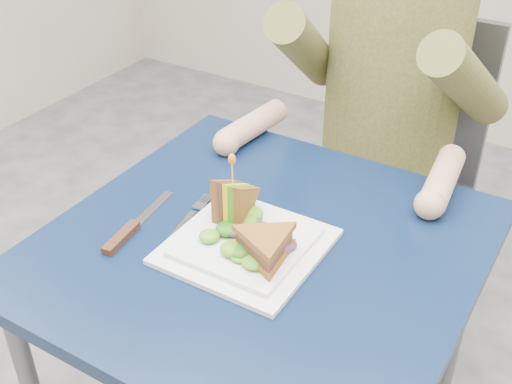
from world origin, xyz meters
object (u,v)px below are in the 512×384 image
Objects in this scene: table at (261,275)px; plate at (246,245)px; sandwich_upright at (233,202)px; diner at (395,42)px; chair at (394,159)px; knife at (127,232)px; sandwich_flat at (266,246)px; fork at (187,220)px.

plate is at bearing -112.26° from table.
plate is 1.89× the size of sandwich_upright.
diner is 0.67m from plate.
plate is (-0.01, -0.75, 0.20)m from chair.
sandwich_upright is at bearing 38.84° from knife.
plate is at bearing -38.62° from sandwich_upright.
sandwich_flat is at bearing -32.16° from sandwich_upright.
table is at bearing 7.09° from fork.
fork is (-0.15, -0.74, 0.19)m from chair.
sandwich_upright is at bearing 141.38° from plate.
chair is at bearing 84.45° from sandwich_upright.
plate is at bearing -91.13° from diner.
diner is 4.15× the size of fork.
table is 0.81× the size of chair.
table is 2.88× the size of plate.
fork is at bearing -101.69° from chair.
sandwich_flat is 0.27m from knife.
sandwich_upright reaches higher than sandwich_flat.
plate reaches higher than table.
sandwich_upright is (-0.07, 0.01, 0.13)m from table.
knife is (-0.22, -0.83, 0.20)m from chair.
plate reaches higher than fork.
diner is at bearing 76.30° from fork.
sandwich_flat is (0.05, -0.02, 0.04)m from plate.
chair is 5.18× the size of fork.
fork is (-0.14, 0.01, -0.01)m from plate.
chair is 0.39m from diner.
sandwich_flat is 0.77× the size of knife.
diner is 2.87× the size of plate.
chair is at bearing 89.04° from plate.
fork is (-0.15, -0.63, -0.18)m from diner.
sandwich_upright is at bearing -95.55° from chair.
diner is (-0.00, 0.61, 0.26)m from table.
sandwich_flat is 0.13m from sandwich_upright.
diner reaches higher than knife.
sandwich_flat is (0.04, -0.78, 0.23)m from chair.
knife is at bearing -107.13° from diner.
chair is (0.00, 0.72, -0.11)m from table.
table is 0.73m from chair.
diner reaches higher than table.
sandwich_flat is at bearing -10.63° from fork.
chair is 5.44× the size of sandwich_flat.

